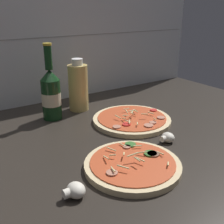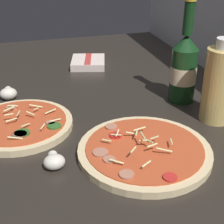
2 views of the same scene
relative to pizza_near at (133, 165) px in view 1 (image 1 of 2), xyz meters
The scene contains 8 objects.
counter_slab 19.04cm from the pizza_near, 81.52° to the left, with size 160.00×90.00×2.50cm.
tile_backsplash 69.53cm from the pizza_near, 87.51° to the left, with size 160.00×1.13×60.00cm.
pizza_near is the anchor object (origin of this frame).
pizza_far 30.97cm from the pizza_near, 52.74° to the left, with size 28.23×28.23×4.89cm.
beer_bottle 45.18cm from the pizza_near, 94.81° to the left, with size 7.09×7.09×27.76cm.
oil_bottle 48.83cm from the pizza_near, 79.22° to the left, with size 7.78×7.78×20.70cm.
mushroom_left 18.01cm from the pizza_near, behind, with size 5.03×4.79×3.35cm.
mushroom_right 19.09cm from the pizza_near, 17.84° to the left, with size 4.54×4.32×3.02cm.
Camera 1 is at (-42.50, -68.38, 42.34)cm, focal length 45.00 mm.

